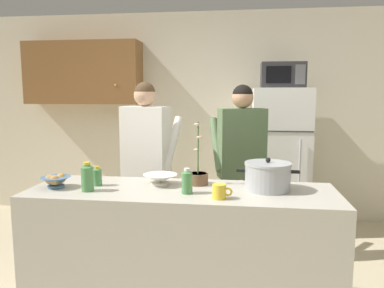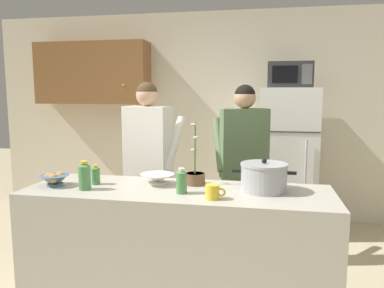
{
  "view_description": "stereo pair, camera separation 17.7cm",
  "coord_description": "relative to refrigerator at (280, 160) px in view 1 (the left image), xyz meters",
  "views": [
    {
      "loc": [
        0.42,
        -2.54,
        1.6
      ],
      "look_at": [
        0.0,
        0.55,
        1.17
      ],
      "focal_mm": 35.08,
      "sensor_mm": 36.0,
      "label": 1
    },
    {
      "loc": [
        0.59,
        -2.51,
        1.6
      ],
      "look_at": [
        0.0,
        0.55,
        1.17
      ],
      "focal_mm": 35.08,
      "sensor_mm": 36.0,
      "label": 2
    }
  ],
  "objects": [
    {
      "name": "back_wall_unit",
      "position": [
        -1.13,
        0.41,
        0.57
      ],
      "size": [
        6.0,
        0.48,
        2.6
      ],
      "color": "beige",
      "rests_on": "ground"
    },
    {
      "name": "kitchen_island",
      "position": [
        -0.85,
        -1.85,
        -0.37
      ],
      "size": [
        2.17,
        0.68,
        0.92
      ],
      "primitive_type": "cube",
      "color": "#BCB7A8",
      "rests_on": "ground"
    },
    {
      "name": "refrigerator",
      "position": [
        0.0,
        0.0,
        0.0
      ],
      "size": [
        0.64,
        0.68,
        1.65
      ],
      "color": "white",
      "rests_on": "ground"
    },
    {
      "name": "microwave",
      "position": [
        0.0,
        -0.02,
        0.97
      ],
      "size": [
        0.48,
        0.37,
        0.28
      ],
      "color": "#2D2D30",
      "rests_on": "refrigerator"
    },
    {
      "name": "person_near_pot",
      "position": [
        -1.31,
        -1.07,
        0.24
      ],
      "size": [
        0.59,
        0.51,
        1.69
      ],
      "color": "black",
      "rests_on": "ground"
    },
    {
      "name": "person_by_sink",
      "position": [
        -0.44,
        -0.92,
        0.22
      ],
      "size": [
        0.59,
        0.53,
        1.67
      ],
      "color": "#33384C",
      "rests_on": "ground"
    },
    {
      "name": "cooking_pot",
      "position": [
        -0.26,
        -1.78,
        0.19
      ],
      "size": [
        0.44,
        0.32,
        0.23
      ],
      "color": "#ADAFB5",
      "rests_on": "kitchen_island"
    },
    {
      "name": "coffee_mug",
      "position": [
        -0.57,
        -2.04,
        0.14
      ],
      "size": [
        0.13,
        0.09,
        0.1
      ],
      "color": "yellow",
      "rests_on": "kitchen_island"
    },
    {
      "name": "bread_bowl",
      "position": [
        -1.76,
        -1.92,
        0.15
      ],
      "size": [
        0.21,
        0.21,
        0.1
      ],
      "color": "#4C7299",
      "rests_on": "kitchen_island"
    },
    {
      "name": "empty_bowl",
      "position": [
        -1.03,
        -1.74,
        0.14
      ],
      "size": [
        0.25,
        0.25,
        0.08
      ],
      "color": "white",
      "rests_on": "kitchen_island"
    },
    {
      "name": "bottle_near_edge",
      "position": [
        -1.49,
        -1.82,
        0.17
      ],
      "size": [
        0.06,
        0.06,
        0.15
      ],
      "color": "#4C8C4C",
      "rests_on": "kitchen_island"
    },
    {
      "name": "bottle_mid_counter",
      "position": [
        -0.8,
        -1.94,
        0.18
      ],
      "size": [
        0.07,
        0.07,
        0.17
      ],
      "color": "#4C8C4C",
      "rests_on": "kitchen_island"
    },
    {
      "name": "bottle_far_corner",
      "position": [
        -1.49,
        -1.98,
        0.19
      ],
      "size": [
        0.09,
        0.09,
        0.2
      ],
      "color": "#4C8C4C",
      "rests_on": "kitchen_island"
    },
    {
      "name": "potted_orchid",
      "position": [
        -0.76,
        -1.68,
        0.16
      ],
      "size": [
        0.15,
        0.15,
        0.47
      ],
      "color": "brown",
      "rests_on": "kitchen_island"
    }
  ]
}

